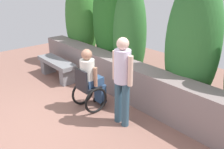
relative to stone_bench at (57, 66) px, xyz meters
name	(u,v)px	position (x,y,z in m)	size (l,w,h in m)	color
ground_plane	(44,125)	(1.89, -1.35, -0.35)	(11.05, 11.05, 0.00)	#8B6154
stone_retaining_wall	(122,77)	(1.89, 0.69, 0.08)	(6.30, 0.52, 0.85)	gray
hedge_backdrop	(132,30)	(1.57, 1.33, 1.07)	(6.23, 1.03, 3.20)	#397A30
stone_bench	(57,66)	(0.00, 0.00, 0.00)	(1.43, 0.43, 0.52)	slate
person_in_wheelchair	(90,81)	(1.94, -0.27, 0.28)	(0.53, 0.66, 1.33)	black
person_standing_companion	(122,77)	(2.81, -0.18, 0.64)	(0.49, 0.30, 1.70)	#325265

